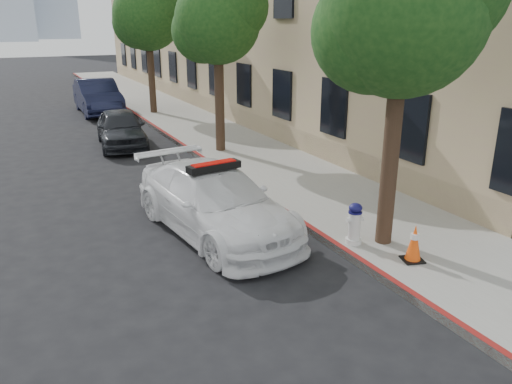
{
  "coord_description": "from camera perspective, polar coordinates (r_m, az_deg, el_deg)",
  "views": [
    {
      "loc": [
        -3.13,
        -8.68,
        4.11
      ],
      "look_at": [
        0.92,
        -0.55,
        1.0
      ],
      "focal_mm": 35.0,
      "sensor_mm": 36.0,
      "label": 1
    }
  ],
  "objects": [
    {
      "name": "fire_hydrant",
      "position": [
        9.49,
        11.19,
        -3.59
      ],
      "size": [
        0.34,
        0.31,
        0.8
      ],
      "rotation": [
        0.0,
        0.0,
        -0.2
      ],
      "color": "silver",
      "rests_on": "sidewalk"
    },
    {
      "name": "tree_near",
      "position": [
        9.01,
        16.73,
        19.2
      ],
      "size": [
        2.92,
        2.82,
        5.62
      ],
      "color": "black",
      "rests_on": "sidewalk"
    },
    {
      "name": "police_car",
      "position": [
        10.09,
        -4.73,
        -1.07
      ],
      "size": [
        2.45,
        4.82,
        1.49
      ],
      "rotation": [
        0.0,
        0.0,
        0.13
      ],
      "color": "white",
      "rests_on": "ground"
    },
    {
      "name": "curb_strip",
      "position": [
        19.8,
        -10.82,
        6.81
      ],
      "size": [
        0.12,
        50.0,
        0.15
      ],
      "primitive_type": "cube",
      "color": "maroon",
      "rests_on": "ground"
    },
    {
      "name": "parked_car_mid",
      "position": [
        17.9,
        -15.19,
        7.05
      ],
      "size": [
        1.9,
        3.87,
        1.27
      ],
      "primitive_type": "imported",
      "rotation": [
        0.0,
        0.0,
        -0.11
      ],
      "color": "black",
      "rests_on": "ground"
    },
    {
      "name": "sidewalk",
      "position": [
        20.26,
        -6.61,
        7.29
      ],
      "size": [
        3.2,
        50.0,
        0.15
      ],
      "primitive_type": "cube",
      "color": "gray",
      "rests_on": "ground"
    },
    {
      "name": "parked_car_far",
      "position": [
        24.87,
        -17.65,
        10.35
      ],
      "size": [
        1.7,
        4.78,
        1.57
      ],
      "primitive_type": "imported",
      "rotation": [
        0.0,
        0.0,
        -0.01
      ],
      "color": "black",
      "rests_on": "ground"
    },
    {
      "name": "tree_mid",
      "position": [
        15.87,
        -4.29,
        19.04
      ],
      "size": [
        2.77,
        2.64,
        5.43
      ],
      "color": "black",
      "rests_on": "sidewalk"
    },
    {
      "name": "building",
      "position": [
        26.71,
        1.08,
        20.81
      ],
      "size": [
        8.0,
        36.0,
        10.0
      ],
      "primitive_type": "cube",
      "color": "tan",
      "rests_on": "ground"
    },
    {
      "name": "tree_far",
      "position": [
        23.46,
        -12.22,
        19.18
      ],
      "size": [
        3.1,
        3.0,
        5.81
      ],
      "color": "black",
      "rests_on": "sidewalk"
    },
    {
      "name": "ground",
      "position": [
        10.1,
        -6.11,
        -5.22
      ],
      "size": [
        120.0,
        120.0,
        0.0
      ],
      "primitive_type": "plane",
      "color": "black",
      "rests_on": "ground"
    },
    {
      "name": "traffic_cone",
      "position": [
        9.09,
        17.63,
        -5.58
      ],
      "size": [
        0.44,
        0.44,
        0.67
      ],
      "rotation": [
        0.0,
        0.0,
        -0.29
      ],
      "color": "black",
      "rests_on": "sidewalk"
    }
  ]
}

